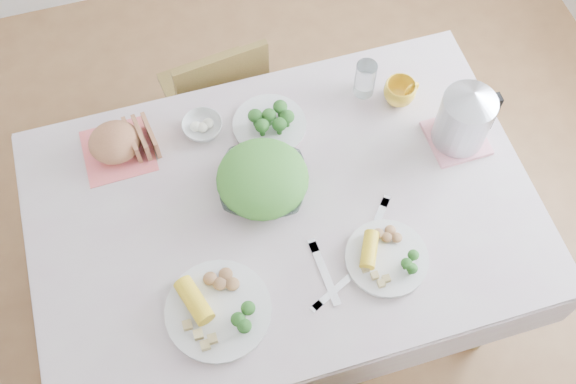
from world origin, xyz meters
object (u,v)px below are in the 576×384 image
object	(u,v)px
salad_bowl	(263,184)
dinner_plate_right	(387,258)
chair_far	(212,82)
yellow_mug	(399,92)
dinner_plate_left	(219,311)
electric_kettle	(465,117)
dining_table	(284,259)

from	to	relation	value
salad_bowl	dinner_plate_right	world-z (taller)	salad_bowl
chair_far	yellow_mug	distance (m)	0.79
salad_bowl	yellow_mug	world-z (taller)	yellow_mug
dinner_plate_left	dinner_plate_right	world-z (taller)	dinner_plate_left
chair_far	electric_kettle	size ratio (longest dim) A/B	3.47
salad_bowl	electric_kettle	distance (m)	0.64
dining_table	electric_kettle	xyz separation A→B (m)	(0.59, 0.08, 0.51)
salad_bowl	yellow_mug	xyz separation A→B (m)	(0.51, 0.19, 0.01)
dinner_plate_right	yellow_mug	world-z (taller)	yellow_mug
dining_table	salad_bowl	size ratio (longest dim) A/B	5.43
dinner_plate_left	electric_kettle	distance (m)	0.92
dinner_plate_left	yellow_mug	world-z (taller)	yellow_mug
dining_table	chair_far	size ratio (longest dim) A/B	1.77
salad_bowl	dining_table	bearing A→B (deg)	-63.98
salad_bowl	dinner_plate_right	xyz separation A→B (m)	(0.28, -0.32, -0.02)
dinner_plate_left	yellow_mug	distance (m)	0.90
dining_table	dinner_plate_right	bearing A→B (deg)	-45.73
salad_bowl	dinner_plate_left	world-z (taller)	salad_bowl
dinner_plate_left	chair_far	bearing A→B (deg)	79.17
dinner_plate_left	salad_bowl	bearing A→B (deg)	56.79
salad_bowl	electric_kettle	bearing A→B (deg)	-0.14
yellow_mug	dinner_plate_left	bearing A→B (deg)	-143.96
salad_bowl	yellow_mug	bearing A→B (deg)	20.78
dinner_plate_left	electric_kettle	size ratio (longest dim) A/B	1.29
dining_table	yellow_mug	distance (m)	0.69
dining_table	chair_far	xyz separation A→B (m)	(-0.07, 0.75, 0.09)
salad_bowl	electric_kettle	xyz separation A→B (m)	(0.63, -0.00, 0.09)
dining_table	dinner_plate_right	xyz separation A→B (m)	(0.24, -0.24, 0.40)
chair_far	electric_kettle	world-z (taller)	electric_kettle
salad_bowl	dinner_plate_left	bearing A→B (deg)	-123.21
salad_bowl	dinner_plate_left	xyz separation A→B (m)	(-0.22, -0.34, -0.02)
chair_far	yellow_mug	bearing A→B (deg)	131.15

